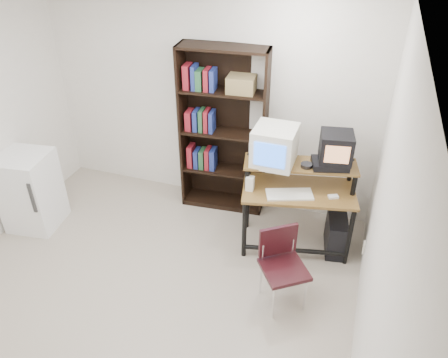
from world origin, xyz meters
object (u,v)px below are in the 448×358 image
(computer_desk, at_px, (298,193))
(school_chair, at_px, (282,260))
(crt_tv, at_px, (336,147))
(mini_fridge, at_px, (31,191))
(bookshelf, at_px, (224,130))
(crt_monitor, at_px, (275,146))
(pc_tower, at_px, (336,234))

(computer_desk, height_order, school_chair, computer_desk)
(crt_tv, xyz_separation_m, mini_fridge, (-3.27, -0.77, -0.74))
(computer_desk, relative_size, crt_tv, 3.44)
(bookshelf, bearing_deg, crt_monitor, -38.70)
(crt_tv, bearing_deg, bookshelf, 154.45)
(crt_monitor, relative_size, pc_tower, 0.97)
(pc_tower, bearing_deg, mini_fridge, -178.65)
(crt_tv, bearing_deg, computer_desk, -163.51)
(school_chair, height_order, mini_fridge, mini_fridge)
(pc_tower, distance_m, mini_fridge, 3.48)
(school_chair, bearing_deg, pc_tower, 28.75)
(school_chair, distance_m, mini_fridge, 2.99)
(pc_tower, relative_size, mini_fridge, 0.49)
(crt_tv, bearing_deg, crt_monitor, -179.43)
(bookshelf, bearing_deg, computer_desk, -32.01)
(school_chair, height_order, bookshelf, bookshelf)
(crt_tv, distance_m, school_chair, 1.26)
(pc_tower, height_order, bookshelf, bookshelf)
(pc_tower, height_order, mini_fridge, mini_fridge)
(computer_desk, height_order, crt_tv, crt_tv)
(crt_monitor, xyz_separation_m, pc_tower, (0.74, 0.01, -0.96))
(crt_monitor, bearing_deg, crt_tv, 11.36)
(school_chair, bearing_deg, crt_monitor, 74.27)
(computer_desk, distance_m, pc_tower, 0.65)
(crt_monitor, bearing_deg, mini_fridge, -165.55)
(mini_fridge, bearing_deg, computer_desk, 4.32)
(computer_desk, distance_m, mini_fridge, 3.04)
(computer_desk, xyz_separation_m, pc_tower, (0.45, 0.05, -0.47))
(computer_desk, distance_m, crt_tv, 0.62)
(crt_monitor, distance_m, school_chair, 1.16)
(computer_desk, xyz_separation_m, mini_fridge, (-2.97, -0.62, -0.22))
(bookshelf, xyz_separation_m, mini_fridge, (-1.96, -1.13, -0.56))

